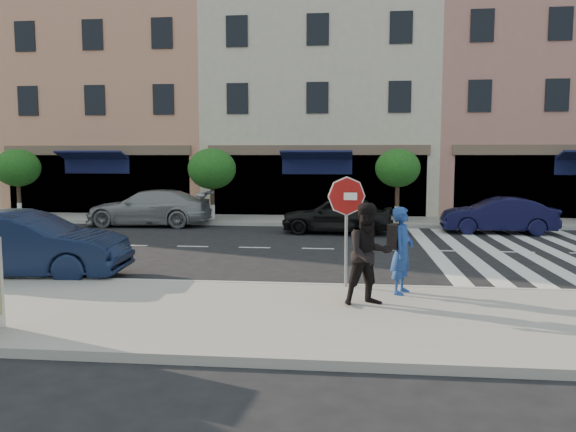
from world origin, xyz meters
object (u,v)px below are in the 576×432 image
at_px(walker, 369,254).
at_px(car_near_mid, 23,245).
at_px(stop_sign, 347,206).
at_px(car_far_mid, 337,215).
at_px(car_far_left, 149,208).
at_px(photographer, 402,250).
at_px(car_far_right, 498,215).

xyz_separation_m(walker, car_near_mid, (-7.97, 2.08, -0.30)).
distance_m(stop_sign, car_far_mid, 9.34).
height_order(car_far_left, car_far_mid, car_far_left).
bearing_deg(car_far_mid, car_near_mid, -35.22).
height_order(car_near_mid, car_far_left, car_near_mid).
bearing_deg(car_far_mid, photographer, 13.22).
bearing_deg(car_far_mid, walker, 8.83).
bearing_deg(car_far_right, car_far_mid, -80.54).
height_order(photographer, car_far_right, photographer).
bearing_deg(car_far_right, stop_sign, -26.26).
bearing_deg(car_far_left, photographer, 38.29).
relative_size(car_far_left, car_far_mid, 1.24).
bearing_deg(stop_sign, car_near_mid, 177.98).
bearing_deg(stop_sign, car_far_mid, 95.24).
bearing_deg(walker, photographer, 31.83).
xyz_separation_m(stop_sign, car_far_right, (5.62, 9.92, -1.17)).
distance_m(car_near_mid, car_far_right, 16.09).
bearing_deg(stop_sign, photographer, -19.86).
xyz_separation_m(car_far_left, car_far_right, (13.77, -0.85, -0.07)).
xyz_separation_m(walker, car_far_right, (5.20, 11.33, -0.41)).
xyz_separation_m(walker, car_far_mid, (-0.77, 10.68, -0.39)).
distance_m(car_near_mid, car_far_left, 10.12).
relative_size(car_far_mid, car_far_right, 1.01).
relative_size(stop_sign, car_near_mid, 0.48).
height_order(photographer, walker, walker).
relative_size(car_near_mid, car_far_left, 0.94).
bearing_deg(car_far_right, car_near_mid, -51.65).
relative_size(stop_sign, car_far_left, 0.45).
xyz_separation_m(car_far_left, car_far_mid, (7.80, -1.50, -0.04)).
bearing_deg(car_near_mid, car_far_mid, -44.73).
xyz_separation_m(photographer, car_far_mid, (-1.46, 9.73, -0.31)).
bearing_deg(car_near_mid, photographer, -102.29).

